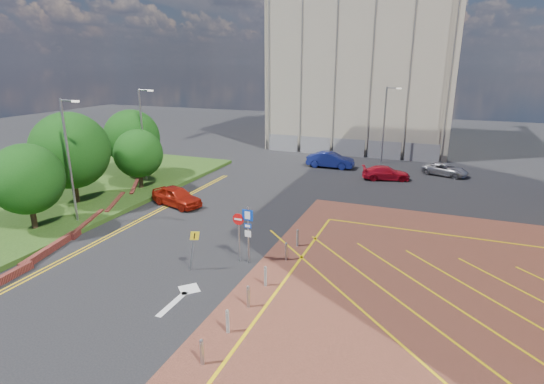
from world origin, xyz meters
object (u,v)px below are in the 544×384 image
Objects in this scene: sign_cluster at (244,229)px; tree_b at (70,151)px; lamp_left_near at (69,156)px; car_red_back at (386,173)px; tree_a at (27,179)px; tree_c at (138,154)px; lamp_left_far at (143,132)px; car_silver_back at (445,169)px; lamp_back at (385,122)px; car_red_left at (177,196)px; car_blue_back at (330,160)px; warning_sign at (193,246)px; tree_d at (132,137)px.

tree_b is at bearing 165.74° from sign_cluster.
sign_cluster is at bearing -4.56° from lamp_left_near.
car_red_back is (17.72, 19.14, -4.04)m from lamp_left_near.
tree_a is 1.10× the size of tree_c.
lamp_left_far is 1.91× the size of car_silver_back.
lamp_left_near is 30.80m from lamp_back.
car_silver_back is (25.88, 19.75, -3.65)m from tree_b.
car_blue_back is at bearing -9.38° from car_red_left.
lamp_back reaches higher than tree_a.
lamp_back is 8.03m from car_silver_back.
car_silver_back is (11.00, 0.86, -0.21)m from car_blue_back.
warning_sign is 23.13m from car_red_back.
sign_cluster is 0.76× the size of car_silver_back.
car_red_left is (7.00, 2.75, -3.50)m from tree_b.
tree_d is 19.50m from car_blue_back.
tree_a is at bearing -87.99° from lamp_left_far.
car_blue_back is at bearing 51.78° from tree_b.
lamp_back is 7.91m from car_red_back.
warning_sign is at bearing 176.79° from car_blue_back.
car_red_back is at bearing 76.06° from sign_cluster.
car_red_back is (18.80, 11.14, -2.57)m from tree_c.
tree_c is 19.09m from car_blue_back.
lamp_back is at bearing 79.56° from car_silver_back.
tree_b is at bearing -98.77° from lamp_left_far.
tree_d is at bearing 110.35° from lamp_left_near.
tree_c is 1.14× the size of car_red_back.
car_blue_back is (11.80, 21.89, -3.87)m from lamp_left_near.
tree_d is 1.40× the size of car_red_left.
lamp_left_far is 8.28m from car_red_left.
car_red_left is at bearing 21.43° from tree_b.
tree_a is 0.68× the size of lamp_left_far.
lamp_left_far is 28.19m from car_silver_back.
car_red_back is (19.30, 21.14, -2.88)m from tree_a.
lamp_left_far is 3.55× the size of warning_sign.
lamp_back reaches higher than warning_sign.
lamp_left_near is 26.39m from car_red_back.
car_red_left is at bearing 128.05° from warning_sign.
car_blue_back is (13.38, 23.89, -2.71)m from tree_a.
car_blue_back is (1.12, 24.78, -0.64)m from warning_sign.
tree_c is (2.00, 5.00, -1.04)m from tree_b.
lamp_back reaches higher than car_red_left.
lamp_back reaches higher than car_silver_back.
sign_cluster is at bearing 42.51° from warning_sign.
tree_a is 27.52m from car_blue_back.
lamp_left_far is 24.46m from lamp_back.
tree_d is 1.45× the size of car_silver_back.
lamp_left_near is at bearing 151.77° from car_silver_back.
warning_sign is 0.52× the size of car_red_left.
tree_b is at bearing 135.75° from lamp_left_near.
lamp_left_near is (3.08, -3.00, 0.42)m from tree_b.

